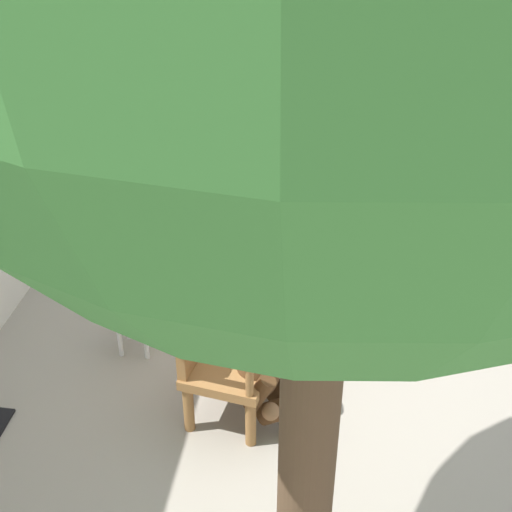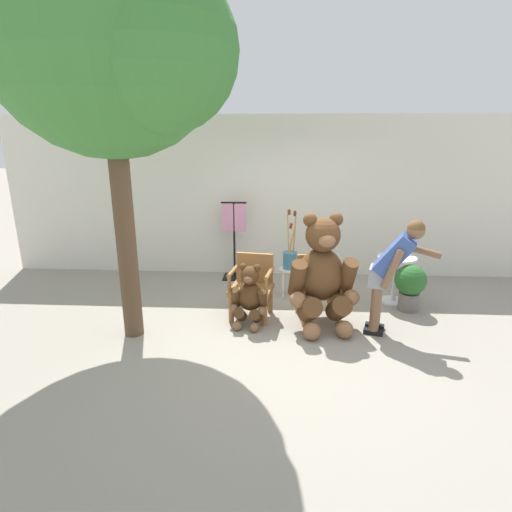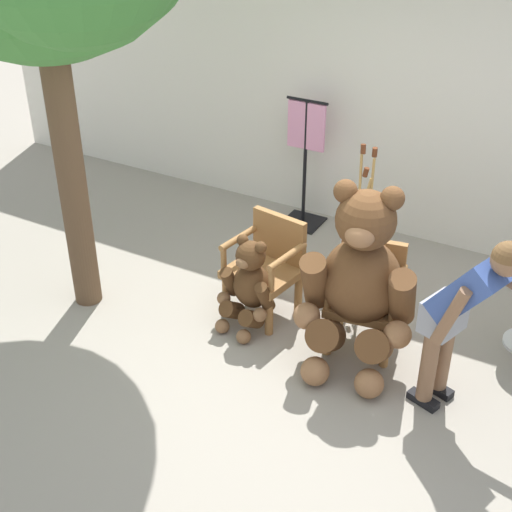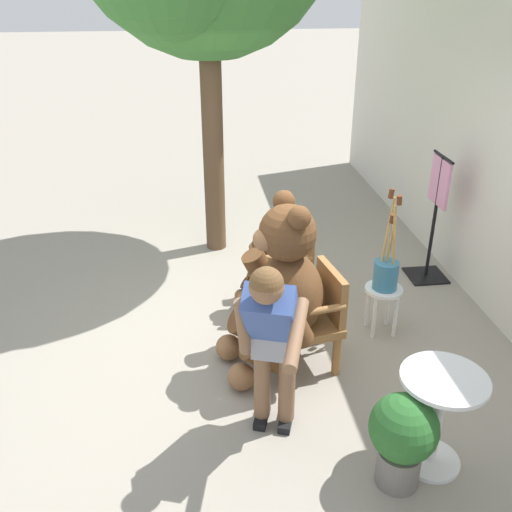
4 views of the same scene
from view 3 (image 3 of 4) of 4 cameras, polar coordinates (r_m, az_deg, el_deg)
The scene contains 10 objects.
ground_plane at distance 5.80m, azimuth 2.67°, elevation -7.71°, with size 60.00×60.00×0.00m, color gray.
back_wall at distance 7.12m, azimuth 11.89°, elevation 12.19°, with size 10.00×0.16×2.80m, color silver.
wooden_chair_left at distance 6.03m, azimuth 0.90°, elevation -0.64°, with size 0.63×0.60×0.86m.
wooden_chair_right at distance 5.73m, azimuth 8.83°, elevation -2.93°, with size 0.64×0.60×0.86m.
teddy_bear_large at distance 5.37m, azimuth 8.27°, elevation -1.95°, with size 0.92×0.91×1.50m.
teddy_bear_small at distance 5.85m, azimuth -0.58°, elevation -2.34°, with size 0.51×0.50×0.83m.
person_visitor at distance 4.95m, azimuth 16.31°, elevation -3.93°, with size 0.89×0.49×1.48m.
white_stool at distance 6.48m, azimuth 8.23°, elevation 0.37°, with size 0.34×0.34×0.46m.
brush_bucket at distance 6.34m, azimuth 8.43°, elevation 2.56°, with size 0.22×0.22×0.93m.
clothing_display_stand at distance 7.34m, azimuth 3.95°, elevation 7.63°, with size 0.44×0.40×1.36m.
Camera 3 is at (1.96, -4.07, 3.64)m, focal length 50.00 mm.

